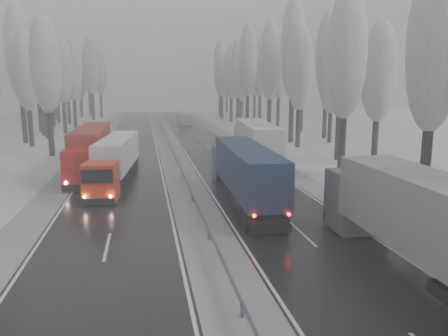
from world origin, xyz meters
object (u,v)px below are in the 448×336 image
object	(u,v)px
truck_red_white	(116,157)
truck_blue_box	(244,169)
box_truck_distant	(184,119)
truck_cream_box	(255,140)
truck_grey_tarp	(432,223)
truck_red_red	(90,147)

from	to	relation	value
truck_red_white	truck_blue_box	bearing A→B (deg)	-36.51
truck_blue_box	truck_red_white	size ratio (longest dim) A/B	1.09
box_truck_distant	truck_red_white	bearing A→B (deg)	-105.06
truck_cream_box	truck_grey_tarp	bearing A→B (deg)	-84.34
truck_grey_tarp	truck_red_white	bearing A→B (deg)	123.20
truck_red_red	truck_blue_box	bearing A→B (deg)	-47.24
truck_grey_tarp	box_truck_distant	xyz separation A→B (m)	(-2.97, 77.19, -1.33)
truck_red_white	truck_red_red	distance (m)	5.10
truck_cream_box	truck_red_white	bearing A→B (deg)	-148.85
box_truck_distant	truck_red_red	distance (m)	52.24
truck_red_red	truck_cream_box	bearing A→B (deg)	7.65
truck_grey_tarp	truck_red_red	size ratio (longest dim) A/B	1.07
truck_blue_box	truck_red_red	size ratio (longest dim) A/B	0.97
truck_cream_box	box_truck_distant	size ratio (longest dim) A/B	2.56
truck_red_white	truck_red_red	world-z (taller)	truck_red_red
truck_cream_box	truck_red_white	xyz separation A→B (m)	(-13.83, -6.60, -0.40)
truck_grey_tarp	truck_red_white	size ratio (longest dim) A/B	1.19
box_truck_distant	truck_red_red	world-z (taller)	truck_red_red
truck_blue_box	truck_red_white	distance (m)	12.41
truck_cream_box	box_truck_distant	world-z (taller)	truck_cream_box
truck_cream_box	truck_red_white	size ratio (longest dim) A/B	1.19
box_truck_distant	truck_red_white	xyz separation A→B (m)	(-10.86, -54.87, 0.90)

